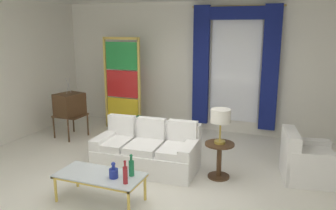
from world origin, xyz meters
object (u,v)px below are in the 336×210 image
couch_white_long (148,151)px  table_lamp_brass (221,117)px  armchair_white (305,162)px  coffee_table (100,177)px  stained_glass_divider (122,86)px  bottle_crystal_tall (114,172)px  peacock_figurine (137,125)px  bottle_blue_decanter (125,174)px  vintage_tv (70,105)px  round_side_table (219,157)px  bottle_amber_squat (131,167)px

couch_white_long → table_lamp_brass: table_lamp_brass is taller
armchair_white → coffee_table: bearing=-146.0°
couch_white_long → stained_glass_divider: size_ratio=0.82×
armchair_white → bottle_crystal_tall: bearing=-143.1°
bottle_crystal_tall → armchair_white: armchair_white is taller
couch_white_long → peacock_figurine: bearing=122.3°
bottle_crystal_tall → peacock_figurine: 3.20m
coffee_table → table_lamp_brass: table_lamp_brass is taller
bottle_blue_decanter → vintage_tv: size_ratio=0.24×
bottle_crystal_tall → table_lamp_brass: size_ratio=0.41×
bottle_crystal_tall → stained_glass_divider: stained_glass_divider is taller
couch_white_long → bottle_crystal_tall: 1.38m
couch_white_long → stained_glass_divider: stained_glass_divider is taller
round_side_table → bottle_blue_decanter: bearing=-121.5°
couch_white_long → peacock_figurine: couch_white_long is taller
bottle_blue_decanter → table_lamp_brass: table_lamp_brass is taller
peacock_figurine → armchair_white: bearing=-17.3°
bottle_crystal_tall → bottle_amber_squat: size_ratio=0.73×
armchair_white → round_side_table: size_ratio=1.60×
bottle_blue_decanter → table_lamp_brass: size_ratio=0.58×
stained_glass_divider → table_lamp_brass: stained_glass_divider is taller
bottle_blue_decanter → bottle_amber_squat: (-0.04, 0.25, -0.01)m
coffee_table → round_side_table: size_ratio=2.09×
bottle_amber_squat → stained_glass_divider: (-1.84, 3.14, 0.52)m
stained_glass_divider → round_side_table: bearing=-33.9°
coffee_table → round_side_table: 1.96m
bottle_crystal_tall → round_side_table: size_ratio=0.39×
bottle_crystal_tall → table_lamp_brass: bearing=50.6°
bottle_amber_squat → stained_glass_divider: stained_glass_divider is taller
bottle_amber_squat → round_side_table: bearing=52.7°
couch_white_long → coffee_table: (-0.14, -1.34, 0.07)m
bottle_blue_decanter → table_lamp_brass: 1.83m
stained_glass_divider → table_lamp_brass: size_ratio=3.86×
round_side_table → stained_glass_divider: bearing=146.1°
bottle_crystal_tall → bottle_blue_decanter: bearing=-22.1°
bottle_blue_decanter → round_side_table: (0.92, 1.50, -0.19)m
bottle_blue_decanter → peacock_figurine: 3.38m
round_side_table → vintage_tv: bearing=166.1°
coffee_table → armchair_white: bearing=34.0°
bottle_crystal_tall → table_lamp_brass: (1.16, 1.41, 0.54)m
bottle_blue_decanter → bottle_crystal_tall: size_ratio=1.41×
vintage_tv → coffee_table: bearing=-45.9°
stained_glass_divider → coffee_table: bearing=-66.7°
bottle_crystal_tall → stained_glass_divider: bearing=116.6°
coffee_table → table_lamp_brass: size_ratio=2.18×
bottle_amber_squat → stained_glass_divider: bearing=120.4°
stained_glass_divider → table_lamp_brass: bearing=-33.9°
bottle_amber_squat → vintage_tv: bearing=140.8°
bottle_blue_decanter → peacock_figurine: bottle_blue_decanter is taller
armchair_white → stained_glass_divider: stained_glass_divider is taller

